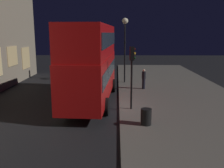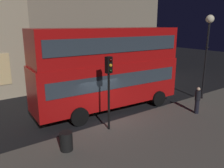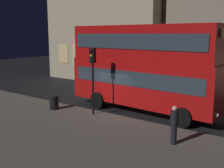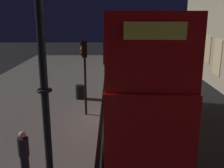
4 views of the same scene
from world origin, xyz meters
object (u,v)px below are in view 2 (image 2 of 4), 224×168
traffic_light_far_side (166,52)px  pedestrian (197,100)px  litter_bin (66,141)px  double_decker_bus (108,65)px  traffic_light_near_kerb (109,78)px  street_lamp (208,35)px

traffic_light_far_side → pedestrian: size_ratio=2.43×
pedestrian → litter_bin: pedestrian is taller
double_decker_bus → pedestrian: double_decker_bus is taller
double_decker_bus → traffic_light_far_side: bearing=21.7°
double_decker_bus → litter_bin: (-4.66, -3.37, -2.51)m
double_decker_bus → traffic_light_far_side: 9.53m
pedestrian → traffic_light_far_side: bearing=163.0°
double_decker_bus → litter_bin: size_ratio=11.66×
traffic_light_near_kerb → street_lamp: bearing=-5.3°
traffic_light_near_kerb → pedestrian: size_ratio=2.30×
traffic_light_near_kerb → traffic_light_far_side: bearing=21.4°
street_lamp → litter_bin: street_lamp is taller
pedestrian → traffic_light_near_kerb: bearing=-85.4°
street_lamp → pedestrian: bearing=-152.2°
traffic_light_far_side → litter_bin: 15.31m
pedestrian → street_lamp: bearing=135.8°
traffic_light_far_side → litter_bin: (-13.70, -6.38, -2.47)m
double_decker_bus → street_lamp: (7.02, -2.57, 1.85)m
traffic_light_far_side → litter_bin: size_ratio=4.81×
double_decker_bus → street_lamp: street_lamp is taller
double_decker_bus → traffic_light_far_side: (9.04, 3.01, -0.04)m
street_lamp → litter_bin: 12.49m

